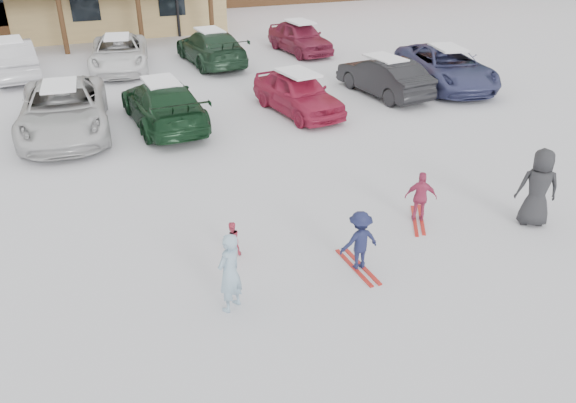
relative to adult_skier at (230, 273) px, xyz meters
name	(u,v)px	position (x,y,z in m)	size (l,w,h in m)	color
ground	(292,271)	(1.42, 0.69, -0.77)	(160.00, 160.00, 0.00)	silver
adult_skier	(230,273)	(0.00, 0.00, 0.00)	(0.56, 0.37, 1.53)	#8AAABF
toddler_red	(232,239)	(0.48, 1.64, -0.38)	(0.37, 0.29, 0.77)	#D5415D
child_navy	(360,241)	(2.70, 0.33, -0.14)	(0.81, 0.46, 1.25)	#181C3F
skis_child_navy	(358,267)	(2.70, 0.33, -0.75)	(0.20, 1.40, 0.03)	#B21F19
child_magenta	(421,197)	(4.85, 1.52, -0.16)	(0.71, 0.29, 1.21)	#B2355B
skis_child_magenta	(418,220)	(4.85, 1.52, -0.75)	(0.20, 1.40, 0.03)	#B21F19
bystander_dark	(538,188)	(7.17, 0.51, 0.13)	(0.88, 0.57, 1.80)	#242527
parked_car_2	(64,109)	(-2.48, 10.25, 0.01)	(2.58, 5.60, 1.56)	silver
parked_car_3	(163,103)	(0.53, 9.90, -0.04)	(2.05, 5.04, 1.46)	#13311B
parked_car_4	(298,93)	(5.05, 9.50, -0.06)	(1.67, 4.14, 1.41)	#A6203F
parked_car_5	(384,76)	(8.83, 10.29, -0.06)	(1.49, 4.27, 1.41)	black
parked_car_6	(446,67)	(11.71, 10.50, -0.01)	(2.50, 5.43, 1.51)	#383C66
parked_car_9	(13,59)	(-4.30, 17.86, 0.01)	(1.64, 4.70, 1.55)	silver
parked_car_10	(119,53)	(-0.07, 17.59, -0.06)	(2.35, 5.11, 1.42)	white
parked_car_11	(211,47)	(3.88, 17.12, -0.01)	(2.11, 5.19, 1.51)	#1D3825
parked_car_12	(300,37)	(8.44, 17.78, -0.03)	(1.73, 4.31, 1.47)	maroon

